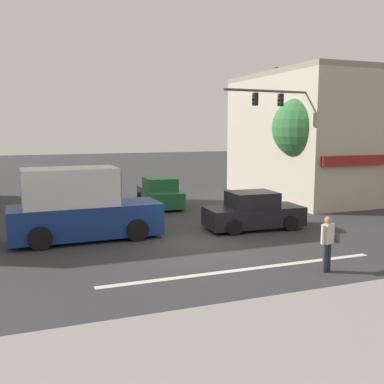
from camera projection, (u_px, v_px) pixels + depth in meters
name	position (u px, v px, depth m)	size (l,w,h in m)	color
ground_plane	(202.00, 242.00, 16.73)	(120.00, 120.00, 0.00)	#333335
lane_marking_stripe	(246.00, 269.00, 13.49)	(9.00, 0.24, 0.01)	silver
sidewalk_curb	(364.00, 339.00, 8.85)	(40.00, 5.00, 0.16)	gray
building_right_corner	(348.00, 136.00, 28.25)	(12.00, 10.19, 7.45)	#B7AD99
street_tree	(304.00, 128.00, 23.64)	(3.32, 3.32, 5.89)	#4C3823
utility_pole_far_right	(274.00, 131.00, 26.87)	(1.40, 0.22, 7.75)	brown
traffic_light_mast	(292.00, 129.00, 22.09)	(4.88, 0.46, 6.20)	#47474C
sedan_waiting_far	(253.00, 212.00, 18.84)	(4.17, 2.02, 1.58)	black
sedan_parked_curbside	(160.00, 193.00, 24.23)	(2.04, 4.18, 1.58)	#1E6033
box_truck_approaching_near	(80.00, 207.00, 16.91)	(5.64, 2.33, 2.75)	navy
pedestrian_foreground_with_bag	(328.00, 240.00, 13.16)	(0.69, 0.38, 1.67)	#232838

